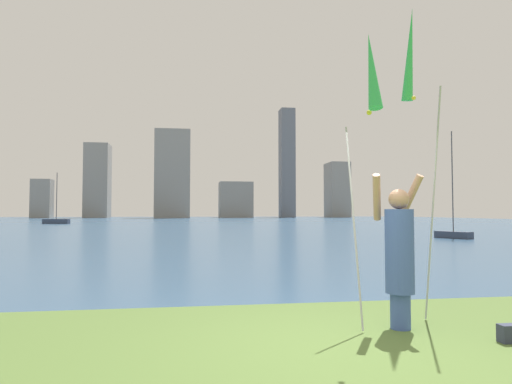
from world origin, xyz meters
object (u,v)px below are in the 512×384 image
sailboat_1 (56,221)px  sailboat_3 (453,233)px  kite_flag_left (371,80)px  kite_flag_right (411,62)px  person (399,252)px  bag (510,333)px

sailboat_1 → sailboat_3: sailboat_1 is taller
kite_flag_left → kite_flag_right: bearing=45.4°
kite_flag_right → sailboat_3: size_ratio=0.75×
person → sailboat_1: sailboat_1 is taller
person → sailboat_3: (11.55, 16.99, -0.64)m
kite_flag_right → bag: (0.39, -1.38, -3.50)m
sailboat_3 → bag: bearing=-120.9°
bag → sailboat_3: sailboat_3 is taller
kite_flag_left → sailboat_3: sailboat_3 is taller
kite_flag_left → sailboat_1: size_ratio=0.58×
kite_flag_left → bag: size_ratio=15.23×
sailboat_3 → sailboat_1: bearing=131.8°
person → kite_flag_left: size_ratio=0.55×
person → sailboat_1: 53.31m
person → sailboat_1: (-18.07, 50.15, -0.56)m
bag → sailboat_3: bearing=59.1°
sailboat_1 → sailboat_3: size_ratio=1.04×
kite_flag_left → kite_flag_right: 1.66m
kite_flag_left → bag: kite_flag_left is taller
kite_flag_left → sailboat_3: (12.08, 17.44, -2.66)m
person → kite_flag_right: kite_flag_right is taller
sailboat_1 → sailboat_3: 44.46m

